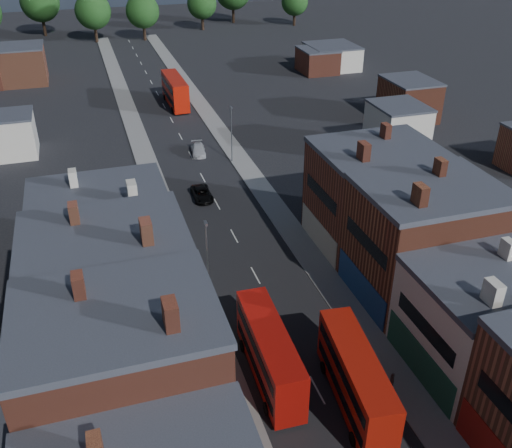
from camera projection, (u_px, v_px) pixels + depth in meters
pavement_west at (162, 204)px, 70.17m from camera, size 3.00×200.00×0.12m
pavement_east at (262, 190)px, 73.53m from camera, size 3.00×200.00×0.12m
lamp_post_2 at (207, 255)px, 51.64m from camera, size 0.25×0.70×8.12m
lamp_post_3 at (231, 131)px, 79.16m from camera, size 0.25×0.70×8.12m
bus_0 at (269, 352)px, 43.67m from camera, size 3.00×10.96×4.70m
bus_1 at (356, 378)px, 41.32m from camera, size 3.71×11.13×4.71m
bus_2 at (175, 90)px, 102.07m from camera, size 3.17×12.05×5.19m
car_2 at (202, 194)px, 71.22m from camera, size 2.32×4.90×1.35m
car_3 at (198, 150)px, 83.62m from camera, size 2.50×4.93×1.37m
ped_3 at (392, 381)px, 43.31m from camera, size 0.74×1.01×1.56m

